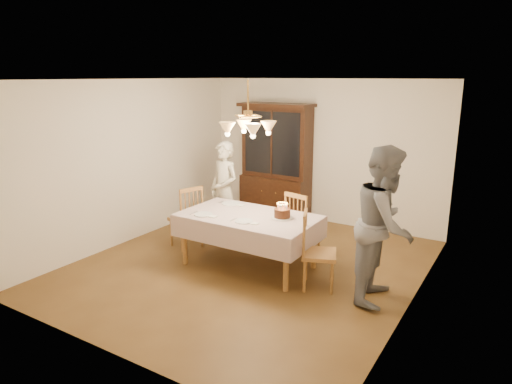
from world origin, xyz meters
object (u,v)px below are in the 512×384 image
Objects in this scene: dining_table at (249,220)px; china_hutch at (276,164)px; chair_far_side at (302,228)px; birthday_cake at (282,214)px; elderly_woman at (224,191)px.

china_hutch is (-0.82, 2.25, 0.36)m from dining_table.
chair_far_side reaches higher than dining_table.
dining_table is at bearing -164.40° from birthday_cake.
birthday_cake is (1.44, -0.67, 0.01)m from elderly_woman.
dining_table is at bearing -23.27° from elderly_woman.
chair_far_side is (1.30, -1.51, -0.60)m from china_hutch.
china_hutch reaches higher than dining_table.
dining_table is at bearing -122.67° from chair_far_side.
elderly_woman is at bearing 140.84° from dining_table.
chair_far_side is at bearing -49.29° from china_hutch.
birthday_cake reaches higher than dining_table.
elderly_woman is 1.59m from birthday_cake.
dining_table is 0.50m from birthday_cake.
china_hutch is 2.49m from birthday_cake.
china_hutch is 1.48m from elderly_woman.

